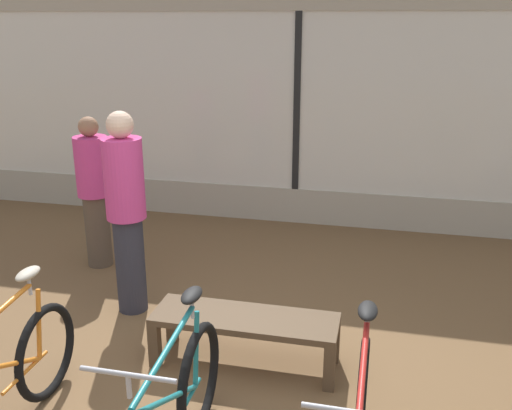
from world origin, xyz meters
The scene contains 4 objects.
shop_back_wall centered at (0.00, 3.95, 1.64)m, with size 12.00×0.08×3.20m.
display_bench centered at (0.14, 0.72, 0.33)m, with size 1.40×0.44×0.41m.
customer_near_rack centered at (-1.06, 1.32, 0.96)m, with size 0.37×0.37×1.81m.
customer_by_window centered at (-1.82, 2.16, 0.83)m, with size 0.37×0.37×1.60m.
Camera 1 is at (1.07, -2.95, 2.54)m, focal length 40.00 mm.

